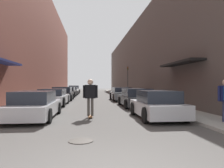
{
  "coord_description": "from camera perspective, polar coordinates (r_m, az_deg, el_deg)",
  "views": [
    {
      "loc": [
        -0.35,
        -3.6,
        1.58
      ],
      "look_at": [
        1.16,
        10.32,
        1.6
      ],
      "focal_mm": 35.0,
      "sensor_mm": 36.0,
      "label": 1
    }
  ],
  "objects": [
    {
      "name": "parked_car_left_3",
      "position": [
        28.14,
        -11.38,
        -2.05
      ],
      "size": [
        1.95,
        4.68,
        1.25
      ],
      "color": "black",
      "rests_on": "ground"
    },
    {
      "name": "parked_car_left_0",
      "position": [
        10.79,
        -19.45,
        -5.26
      ],
      "size": [
        1.94,
        4.77,
        1.27
      ],
      "color": "#B7B7BC",
      "rests_on": "ground"
    },
    {
      "name": "parked_car_left_5",
      "position": [
        39.06,
        -9.89,
        -1.44
      ],
      "size": [
        2.04,
        4.46,
        1.38
      ],
      "color": "#B7B7BC",
      "rests_on": "ground"
    },
    {
      "name": "parked_car_right_2",
      "position": [
        21.45,
        2.44,
        -2.62
      ],
      "size": [
        1.96,
        4.64,
        1.29
      ],
      "color": "gray",
      "rests_on": "ground"
    },
    {
      "name": "parked_car_left_2",
      "position": [
        22.22,
        -12.79,
        -2.53
      ],
      "size": [
        2.06,
        4.1,
        1.33
      ],
      "color": "black",
      "rests_on": "ground"
    },
    {
      "name": "building_row_right",
      "position": [
        31.77,
        8.62,
        5.82
      ],
      "size": [
        4.9,
        53.92,
        9.72
      ],
      "color": "#564C47",
      "rests_on": "ground"
    },
    {
      "name": "curb_strip_right",
      "position": [
        31.03,
        3.43,
        -2.91
      ],
      "size": [
        1.8,
        53.92,
        0.12
      ],
      "color": "#A3A099",
      "rests_on": "ground"
    },
    {
      "name": "building_row_left",
      "position": [
        31.91,
        -19.76,
        9.8
      ],
      "size": [
        4.9,
        53.92,
        14.13
      ],
      "color": "brown",
      "rests_on": "ground"
    },
    {
      "name": "manhole_cover",
      "position": [
        6.32,
        -8.14,
        -14.48
      ],
      "size": [
        0.7,
        0.7,
        0.02
      ],
      "color": "#332D28",
      "rests_on": "ground"
    },
    {
      "name": "curb_strip_left",
      "position": [
        30.92,
        -14.53,
        -2.92
      ],
      "size": [
        1.8,
        53.92,
        0.12
      ],
      "color": "#A3A099",
      "rests_on": "ground"
    },
    {
      "name": "parked_car_left_4",
      "position": [
        33.37,
        -10.55,
        -1.8
      ],
      "size": [
        2.06,
        3.98,
        1.21
      ],
      "color": "silver",
      "rests_on": "ground"
    },
    {
      "name": "skateboarder",
      "position": [
        10.44,
        -5.68,
        -2.57
      ],
      "size": [
        0.7,
        0.78,
        1.83
      ],
      "color": "brown",
      "rests_on": "ground"
    },
    {
      "name": "ground",
      "position": [
        25.22,
        -5.39,
        -3.69
      ],
      "size": [
        118.63,
        118.63,
        0.0
      ],
      "primitive_type": "plane",
      "color": "#4C4947"
    },
    {
      "name": "parked_car_left_1",
      "position": [
        16.91,
        -15.11,
        -3.37
      ],
      "size": [
        2.03,
        4.73,
        1.25
      ],
      "color": "#B7B7BC",
      "rests_on": "ground"
    },
    {
      "name": "parked_car_right_1",
      "position": [
        15.52,
        6.29,
        -3.65
      ],
      "size": [
        2.08,
        4.7,
        1.29
      ],
      "color": "black",
      "rests_on": "ground"
    },
    {
      "name": "traffic_light",
      "position": [
        29.98,
        4.13,
        1.65
      ],
      "size": [
        0.16,
        0.22,
        3.9
      ],
      "color": "#2D2D2D",
      "rests_on": "curb_strip_right"
    },
    {
      "name": "parked_car_right_0",
      "position": [
        10.3,
        11.71,
        -5.43
      ],
      "size": [
        1.9,
        3.92,
        1.3
      ],
      "color": "#B7B7BC",
      "rests_on": "ground"
    }
  ]
}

